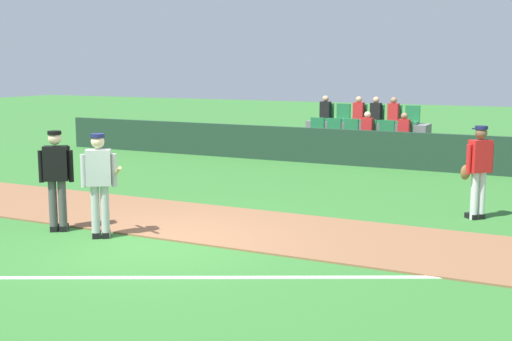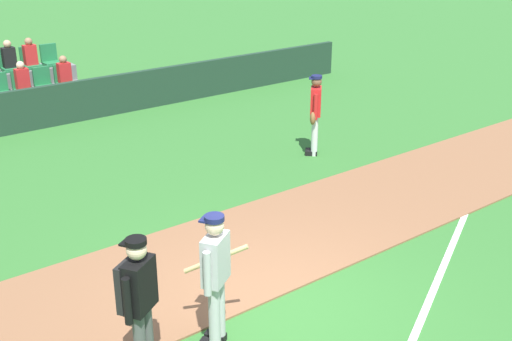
# 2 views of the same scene
# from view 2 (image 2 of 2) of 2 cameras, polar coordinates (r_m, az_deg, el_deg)

# --- Properties ---
(ground_plane) EXTENTS (80.00, 80.00, 0.00)m
(ground_plane) POSITION_cam_2_polar(r_m,az_deg,el_deg) (8.71, 1.84, -12.31)
(ground_plane) COLOR #33702D
(infield_dirt_path) EXTENTS (28.00, 2.70, 0.03)m
(infield_dirt_path) POSITION_cam_2_polar(r_m,az_deg,el_deg) (9.76, -3.95, -8.14)
(infield_dirt_path) COLOR brown
(infield_dirt_path) RESTS_ON ground
(foul_line_chalk) EXTENTS (10.77, 5.47, 0.01)m
(foul_line_chalk) POSITION_cam_2_polar(r_m,az_deg,el_deg) (10.35, 16.77, -7.33)
(foul_line_chalk) COLOR white
(foul_line_chalk) RESTS_ON ground
(dugout_fence) EXTENTS (20.00, 0.16, 1.03)m
(dugout_fence) POSITION_cam_2_polar(r_m,az_deg,el_deg) (16.37, -19.76, 5.12)
(dugout_fence) COLOR #1E3828
(dugout_fence) RESTS_ON ground
(stadium_bleachers) EXTENTS (3.90, 2.10, 1.90)m
(stadium_bleachers) POSITION_cam_2_polar(r_m,az_deg,el_deg) (17.73, -21.26, 6.15)
(stadium_bleachers) COLOR slate
(stadium_bleachers) RESTS_ON ground
(batter_grey_jersey) EXTENTS (0.73, 0.70, 1.76)m
(batter_grey_jersey) POSITION_cam_2_polar(r_m,az_deg,el_deg) (7.57, -3.63, -9.41)
(batter_grey_jersey) COLOR #B2B2B2
(batter_grey_jersey) RESTS_ON ground
(umpire_home_plate) EXTENTS (0.53, 0.46, 1.76)m
(umpire_home_plate) POSITION_cam_2_polar(r_m,az_deg,el_deg) (7.19, -10.43, -11.36)
(umpire_home_plate) COLOR #4C4C4C
(umpire_home_plate) RESTS_ON ground
(runner_red_jersey) EXTENTS (0.55, 0.51, 1.76)m
(runner_red_jersey) POSITION_cam_2_polar(r_m,az_deg,el_deg) (13.75, 5.31, 5.21)
(runner_red_jersey) COLOR silver
(runner_red_jersey) RESTS_ON ground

